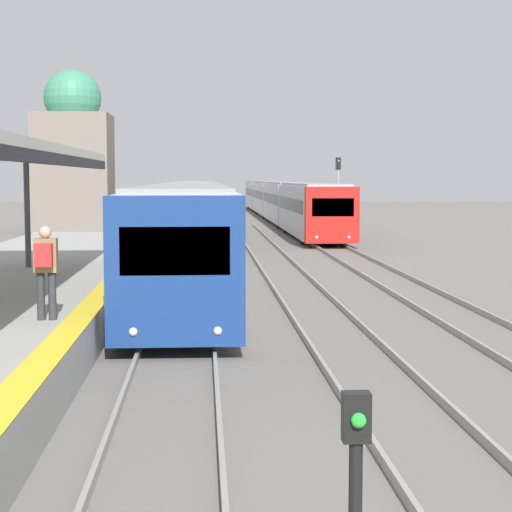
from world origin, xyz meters
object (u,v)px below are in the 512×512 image
at_px(person_on_platform, 46,265).
at_px(train_far, 279,199).
at_px(train_near, 191,215).
at_px(signal_post_near, 356,488).
at_px(signal_mast_far, 338,186).

height_order(person_on_platform, train_far, train_far).
relative_size(person_on_platform, train_near, 0.04).
height_order(person_on_platform, signal_post_near, person_on_platform).
distance_m(person_on_platform, train_far, 54.37).
distance_m(signal_post_near, signal_mast_far, 43.62).
height_order(train_near, signal_mast_far, signal_mast_far).
distance_m(train_far, signal_post_near, 63.07).
xyz_separation_m(train_far, signal_mast_far, (1.65, -19.80, 1.19)).
distance_m(person_on_platform, signal_post_near, 10.02).
xyz_separation_m(train_near, signal_mast_far, (8.29, 11.08, 1.14)).
bearing_deg(train_far, signal_post_near, -94.59).
distance_m(person_on_platform, train_near, 22.88).
xyz_separation_m(train_near, train_far, (6.64, 30.88, -0.04)).
bearing_deg(train_near, signal_post_near, -87.14).
bearing_deg(train_far, train_near, -102.14).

